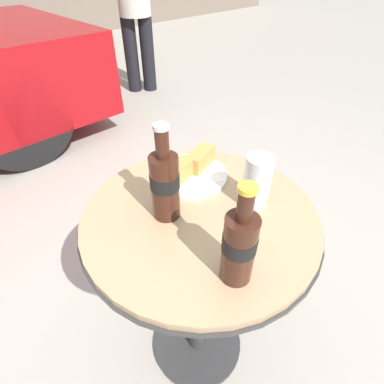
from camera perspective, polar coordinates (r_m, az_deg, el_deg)
The scene contains 7 objects.
ground_plane at distance 1.39m, azimuth 0.98°, elevation -26.72°, with size 30.00×30.00×0.00m, color #A8A093.
bistro_table at distance 0.91m, azimuth 1.36°, elevation -12.48°, with size 0.62×0.62×0.74m.
cola_bottle_left at distance 0.58m, azimuth 8.99°, elevation -9.98°, with size 0.07×0.07×0.24m.
cola_bottle_right at distance 0.71m, azimuth -5.18°, elevation 1.66°, with size 0.07×0.07×0.25m.
drinking_glass at distance 0.78m, azimuth 12.20°, elevation 1.56°, with size 0.07×0.07×0.14m.
lunch_plate_near at distance 0.89m, azimuth -0.48°, elevation 4.09°, with size 0.22×0.22×0.07m.
pedestrian at distance 3.51m, azimuth -11.01°, elevation 32.18°, with size 0.32×0.32×1.55m.
Camera 1 is at (-0.41, -0.40, 1.26)m, focal length 28.00 mm.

